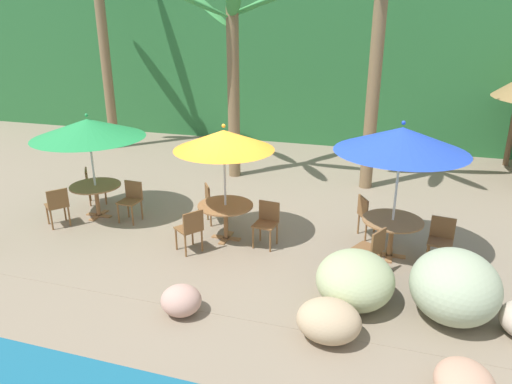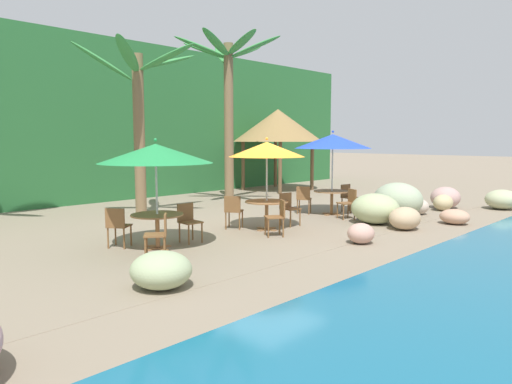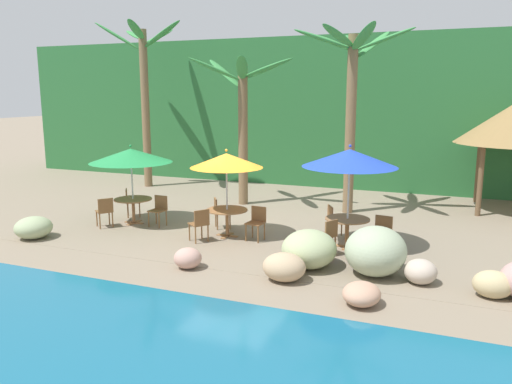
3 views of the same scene
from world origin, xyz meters
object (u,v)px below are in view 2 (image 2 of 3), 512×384
umbrella_green (156,154)px  dining_table_blue (332,195)px  chair_green_inland (117,224)px  chair_green_seaward (188,220)px  palm_tree_second (140,102)px  chair_green_left (160,232)px  chair_blue_seaward (348,196)px  chair_blue_left (349,201)px  chair_orange_inland (233,210)px  umbrella_blue (333,141)px  chair_blue_inland (304,198)px  dining_table_orange (267,206)px  palapa_hut (278,126)px  dining_table_green (157,220)px  palm_tree_third (228,88)px  umbrella_orange (267,149)px  chair_orange_left (278,215)px  chair_orange_seaward (288,206)px

umbrella_green → dining_table_blue: umbrella_green is taller
umbrella_green → chair_green_inland: bearing=131.1°
chair_green_seaward → palm_tree_second: size_ratio=0.17×
umbrella_green → chair_green_left: 1.72m
chair_blue_seaward → chair_blue_left: bearing=-146.2°
chair_green_inland → palm_tree_second: (2.53, 2.98, 2.84)m
chair_blue_left → chair_orange_inland: bearing=160.0°
umbrella_blue → chair_blue_inland: bearing=125.3°
chair_blue_seaward → chair_green_seaward: bearing=179.1°
dining_table_orange → chair_green_left: bearing=-172.2°
dining_table_blue → chair_blue_left: (-0.30, -0.80, -0.10)m
umbrella_blue → dining_table_orange: bearing=-176.2°
chair_green_left → palapa_hut: palapa_hut is taller
dining_table_green → chair_blue_inland: bearing=6.5°
chair_green_seaward → palm_tree_third: palm_tree_third is taller
umbrella_orange → chair_blue_left: (2.88, -0.59, -1.53)m
dining_table_orange → palm_tree_third: 5.80m
chair_green_inland → chair_orange_left: bearing=-26.3°
chair_blue_seaward → palm_tree_second: bearing=144.8°
dining_table_green → chair_orange_seaward: size_ratio=1.26×
chair_green_inland → palm_tree_second: 4.83m
chair_orange_seaward → chair_orange_inland: size_ratio=1.00×
umbrella_green → chair_blue_inland: bearing=6.5°
chair_green_left → chair_orange_seaward: 4.48m
umbrella_orange → chair_orange_left: 1.76m
dining_table_blue → chair_blue_seaward: chair_blue_seaward is taller
umbrella_orange → palm_tree_third: (2.40, 4.01, 2.01)m
chair_orange_seaward → palm_tree_third: bearing=69.0°
chair_orange_seaward → chair_blue_seaward: (3.18, 0.18, 0.00)m
dining_table_green → dining_table_orange: bearing=-4.4°
chair_orange_inland → chair_blue_seaward: size_ratio=1.00×
chair_green_seaward → palm_tree_third: size_ratio=0.15×
chair_green_seaward → umbrella_blue: 5.74m
palapa_hut → dining_table_green: bearing=-150.9°
umbrella_orange → chair_blue_left: bearing=-11.6°
umbrella_blue → palm_tree_second: bearing=140.1°
umbrella_green → chair_blue_seaward: (7.19, -0.06, -1.50)m
chair_blue_inland → palm_tree_second: 5.63m
chair_orange_seaward → umbrella_blue: umbrella_blue is taller
umbrella_orange → palapa_hut: 9.66m
palm_tree_second → palapa_hut: size_ratio=1.24×
chair_orange_seaward → palm_tree_third: palm_tree_third is taller
chair_green_seaward → chair_green_inland: size_ratio=1.00×
umbrella_orange → chair_orange_seaward: 1.76m
chair_blue_inland → palm_tree_second: palm_tree_second is taller
chair_orange_seaward → chair_blue_seaward: same height
umbrella_green → umbrella_blue: 6.34m
chair_orange_seaward → umbrella_orange: bearing=179.9°
chair_blue_seaward → palm_tree_third: 5.47m
chair_orange_left → palapa_hut: 10.70m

